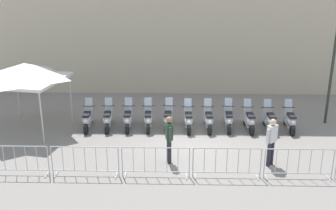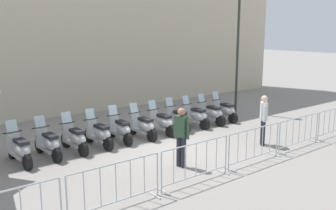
{
  "view_description": "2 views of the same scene",
  "coord_description": "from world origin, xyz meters",
  "px_view_note": "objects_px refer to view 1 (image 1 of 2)",
  "views": [
    {
      "loc": [
        2.04,
        -13.94,
        6.46
      ],
      "look_at": [
        -1.06,
        1.07,
        1.29
      ],
      "focal_mm": 42.24,
      "sensor_mm": 36.0,
      "label": 1
    },
    {
      "loc": [
        -5.41,
        -9.86,
        3.74
      ],
      "look_at": [
        0.65,
        1.54,
        1.19
      ],
      "focal_mm": 38.15,
      "sensor_mm": 36.0,
      "label": 2
    }
  ],
  "objects_px": {
    "motorcycle_4": "(168,119)",
    "motorcycle_9": "(270,121)",
    "officer_mid_plaza": "(272,139)",
    "barrier_segment_3": "(227,163)",
    "barrier_segment_4": "(299,164)",
    "motorcycle_5": "(188,120)",
    "motorcycle_10": "(290,121)",
    "motorcycle_7": "(229,119)",
    "motorcycle_8": "(249,120)",
    "street_lamp": "(336,43)",
    "motorcycle_1": "(108,119)",
    "barrier_segment_1": "(85,161)",
    "officer_near_row_end": "(169,137)",
    "barrier_segment_0": "(15,160)",
    "motorcycle_6": "(209,120)",
    "motorcycle_3": "(148,119)",
    "barrier_segment_2": "(156,162)",
    "motorcycle_2": "(128,119)",
    "canopy_tent": "(25,72)",
    "motorcycle_0": "(88,119)"
  },
  "relations": [
    {
      "from": "motorcycle_8",
      "to": "barrier_segment_2",
      "type": "xyz_separation_m",
      "value": [
        -2.98,
        -4.76,
        0.07
      ]
    },
    {
      "from": "motorcycle_7",
      "to": "motorcycle_2",
      "type": "bearing_deg",
      "value": -169.03
    },
    {
      "from": "barrier_segment_0",
      "to": "street_lamp",
      "type": "relative_size",
      "value": 0.37
    },
    {
      "from": "motorcycle_5",
      "to": "motorcycle_7",
      "type": "relative_size",
      "value": 0.99
    },
    {
      "from": "motorcycle_3",
      "to": "barrier_segment_0",
      "type": "bearing_deg",
      "value": -124.19
    },
    {
      "from": "street_lamp",
      "to": "officer_mid_plaza",
      "type": "bearing_deg",
      "value": -118.8
    },
    {
      "from": "motorcycle_3",
      "to": "canopy_tent",
      "type": "distance_m",
      "value": 5.47
    },
    {
      "from": "motorcycle_8",
      "to": "barrier_segment_3",
      "type": "relative_size",
      "value": 0.77
    },
    {
      "from": "barrier_segment_1",
      "to": "motorcycle_0",
      "type": "bearing_deg",
      "value": 111.59
    },
    {
      "from": "motorcycle_0",
      "to": "motorcycle_2",
      "type": "distance_m",
      "value": 1.73
    },
    {
      "from": "barrier_segment_0",
      "to": "street_lamp",
      "type": "distance_m",
      "value": 13.44
    },
    {
      "from": "motorcycle_7",
      "to": "motorcycle_8",
      "type": "relative_size",
      "value": 1.01
    },
    {
      "from": "barrier_segment_1",
      "to": "motorcycle_7",
      "type": "bearing_deg",
      "value": 49.24
    },
    {
      "from": "motorcycle_0",
      "to": "canopy_tent",
      "type": "height_order",
      "value": "canopy_tent"
    },
    {
      "from": "motorcycle_7",
      "to": "motorcycle_6",
      "type": "bearing_deg",
      "value": -164.72
    },
    {
      "from": "officer_mid_plaza",
      "to": "barrier_segment_3",
      "type": "bearing_deg",
      "value": -139.89
    },
    {
      "from": "motorcycle_1",
      "to": "motorcycle_4",
      "type": "height_order",
      "value": "same"
    },
    {
      "from": "barrier_segment_4",
      "to": "officer_mid_plaza",
      "type": "xyz_separation_m",
      "value": [
        -0.86,
        0.8,
        0.45
      ]
    },
    {
      "from": "motorcycle_4",
      "to": "motorcycle_9",
      "type": "xyz_separation_m",
      "value": [
        4.3,
        0.65,
        0.0
      ]
    },
    {
      "from": "motorcycle_5",
      "to": "canopy_tent",
      "type": "height_order",
      "value": "canopy_tent"
    },
    {
      "from": "motorcycle_5",
      "to": "officer_near_row_end",
      "type": "distance_m",
      "value": 3.19
    },
    {
      "from": "motorcycle_5",
      "to": "motorcycle_8",
      "type": "relative_size",
      "value": 1.0
    },
    {
      "from": "motorcycle_9",
      "to": "barrier_segment_1",
      "type": "relative_size",
      "value": 0.77
    },
    {
      "from": "barrier_segment_4",
      "to": "motorcycle_8",
      "type": "bearing_deg",
      "value": 112.37
    },
    {
      "from": "motorcycle_5",
      "to": "motorcycle_10",
      "type": "relative_size",
      "value": 0.99
    },
    {
      "from": "motorcycle_8",
      "to": "officer_near_row_end",
      "type": "xyz_separation_m",
      "value": [
        -2.76,
        -3.63,
        0.53
      ]
    },
    {
      "from": "motorcycle_8",
      "to": "officer_mid_plaza",
      "type": "bearing_deg",
      "value": -76.44
    },
    {
      "from": "barrier_segment_1",
      "to": "street_lamp",
      "type": "xyz_separation_m",
      "value": [
        8.64,
        6.77,
        3.09
      ]
    },
    {
      "from": "motorcycle_4",
      "to": "barrier_segment_4",
      "type": "relative_size",
      "value": 0.78
    },
    {
      "from": "motorcycle_10",
      "to": "barrier_segment_0",
      "type": "bearing_deg",
      "value": -147.52
    },
    {
      "from": "motorcycle_4",
      "to": "street_lamp",
      "type": "xyz_separation_m",
      "value": [
        6.8,
        2.12,
        3.16
      ]
    },
    {
      "from": "motorcycle_2",
      "to": "barrier_segment_2",
      "type": "xyz_separation_m",
      "value": [
        2.15,
        -3.87,
        0.07
      ]
    },
    {
      "from": "motorcycle_8",
      "to": "officer_near_row_end",
      "type": "bearing_deg",
      "value": -127.22
    },
    {
      "from": "motorcycle_7",
      "to": "officer_near_row_end",
      "type": "bearing_deg",
      "value": -117.87
    },
    {
      "from": "barrier_segment_3",
      "to": "motorcycle_9",
      "type": "bearing_deg",
      "value": 71.05
    },
    {
      "from": "motorcycle_2",
      "to": "motorcycle_1",
      "type": "bearing_deg",
      "value": -168.78
    },
    {
      "from": "barrier_segment_4",
      "to": "officer_mid_plaza",
      "type": "height_order",
      "value": "officer_mid_plaza"
    },
    {
      "from": "motorcycle_1",
      "to": "barrier_segment_3",
      "type": "xyz_separation_m",
      "value": [
        5.3,
        -3.28,
        0.07
      ]
    },
    {
      "from": "officer_mid_plaza",
      "to": "canopy_tent",
      "type": "xyz_separation_m",
      "value": [
        -10.0,
        1.38,
        1.54
      ]
    },
    {
      "from": "motorcycle_5",
      "to": "motorcycle_1",
      "type": "bearing_deg",
      "value": -170.38
    },
    {
      "from": "motorcycle_1",
      "to": "street_lamp",
      "type": "xyz_separation_m",
      "value": [
        9.34,
        2.66,
        3.16
      ]
    },
    {
      "from": "motorcycle_8",
      "to": "barrier_segment_0",
      "type": "height_order",
      "value": "motorcycle_8"
    },
    {
      "from": "officer_near_row_end",
      "to": "barrier_segment_0",
      "type": "bearing_deg",
      "value": -157.86
    },
    {
      "from": "motorcycle_1",
      "to": "motorcycle_7",
      "type": "bearing_deg",
      "value": 11.01
    },
    {
      "from": "motorcycle_5",
      "to": "street_lamp",
      "type": "distance_m",
      "value": 7.02
    },
    {
      "from": "motorcycle_0",
      "to": "motorcycle_3",
      "type": "bearing_deg",
      "value": 12.13
    },
    {
      "from": "barrier_segment_3",
      "to": "street_lamp",
      "type": "relative_size",
      "value": 0.37
    },
    {
      "from": "motorcycle_4",
      "to": "motorcycle_5",
      "type": "xyz_separation_m",
      "value": [
        0.88,
        0.03,
        0.0
      ]
    },
    {
      "from": "motorcycle_0",
      "to": "barrier_segment_2",
      "type": "height_order",
      "value": "motorcycle_0"
    },
    {
      "from": "motorcycle_5",
      "to": "street_lamp",
      "type": "relative_size",
      "value": 0.28
    }
  ]
}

